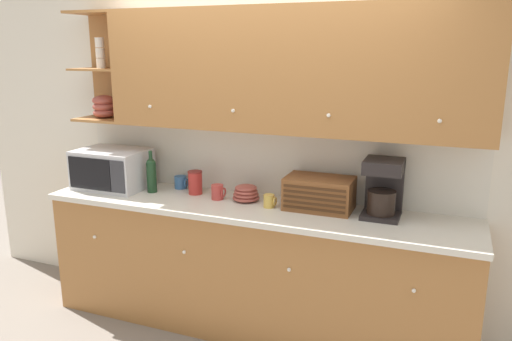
{
  "coord_description": "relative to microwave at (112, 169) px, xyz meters",
  "views": [
    {
      "loc": [
        1.28,
        -3.41,
        2.04
      ],
      "look_at": [
        0.0,
        -0.21,
        1.19
      ],
      "focal_mm": 35.0,
      "sensor_mm": 36.0,
      "label": 1
    }
  ],
  "objects": [
    {
      "name": "counter_unit",
      "position": [
        1.2,
        -0.02,
        -0.63
      ],
      "size": [
        3.09,
        0.62,
        0.96
      ],
      "color": "#A36B38",
      "rests_on": "ground_plane"
    },
    {
      "name": "ground_plane",
      "position": [
        1.2,
        0.28,
        -1.11
      ],
      "size": [
        24.0,
        24.0,
        0.0
      ],
      "primitive_type": "plane",
      "color": "slate"
    },
    {
      "name": "microwave",
      "position": [
        0.0,
        0.0,
        0.0
      ],
      "size": [
        0.55,
        0.4,
        0.31
      ],
      "color": "silver",
      "rests_on": "counter_unit"
    },
    {
      "name": "bowl_stack_on_counter",
      "position": [
        1.12,
        0.07,
        -0.1
      ],
      "size": [
        0.2,
        0.2,
        0.12
      ],
      "color": "#9E473D",
      "rests_on": "counter_unit"
    },
    {
      "name": "wall_back",
      "position": [
        1.2,
        0.31,
        0.19
      ],
      "size": [
        5.47,
        0.06,
        2.6
      ],
      "color": "silver",
      "rests_on": "ground_plane"
    },
    {
      "name": "coffee_maker",
      "position": [
        2.09,
        0.09,
        0.04
      ],
      "size": [
        0.24,
        0.27,
        0.39
      ],
      "color": "black",
      "rests_on": "counter_unit"
    },
    {
      "name": "backsplash_panel",
      "position": [
        1.2,
        0.27,
        0.11
      ],
      "size": [
        3.07,
        0.01,
        0.52
      ],
      "color": "silver",
      "rests_on": "counter_unit"
    },
    {
      "name": "mug_patterned_third",
      "position": [
        1.33,
        -0.01,
        -0.11
      ],
      "size": [
        0.09,
        0.08,
        0.09
      ],
      "color": "gold",
      "rests_on": "counter_unit"
    },
    {
      "name": "bread_box",
      "position": [
        1.66,
        0.08,
        -0.04
      ],
      "size": [
        0.46,
        0.29,
        0.23
      ],
      "color": "brown",
      "rests_on": "counter_unit"
    },
    {
      "name": "upper_cabinets",
      "position": [
        1.36,
        0.12,
        0.78
      ],
      "size": [
        3.07,
        0.34,
        0.84
      ],
      "color": "#A36B38",
      "rests_on": "backsplash_panel"
    },
    {
      "name": "mug_blue_second",
      "position": [
        0.51,
        0.18,
        -0.1
      ],
      "size": [
        0.11,
        0.1,
        0.1
      ],
      "color": "#38669E",
      "rests_on": "counter_unit"
    },
    {
      "name": "storage_canister",
      "position": [
        0.69,
        0.09,
        -0.06
      ],
      "size": [
        0.11,
        0.11,
        0.18
      ],
      "color": "#B22D28",
      "rests_on": "counter_unit"
    },
    {
      "name": "wine_bottle",
      "position": [
        0.36,
        0.01,
        -0.01
      ],
      "size": [
        0.08,
        0.08,
        0.33
      ],
      "color": "#19381E",
      "rests_on": "counter_unit"
    },
    {
      "name": "mug",
      "position": [
        0.91,
        0.02,
        -0.1
      ],
      "size": [
        0.1,
        0.09,
        0.11
      ],
      "color": "#B73D38",
      "rests_on": "counter_unit"
    }
  ]
}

